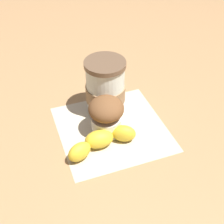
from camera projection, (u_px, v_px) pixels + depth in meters
ground_plane at (112, 129)px, 0.67m from camera, size 3.00×3.00×0.00m
paper_napkin at (112, 129)px, 0.67m from camera, size 0.27×0.27×0.00m
coffee_cup at (105, 88)px, 0.68m from camera, size 0.09×0.09×0.13m
muffin at (106, 114)px, 0.64m from camera, size 0.07×0.07×0.09m
banana at (101, 141)px, 0.62m from camera, size 0.07×0.15×0.04m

